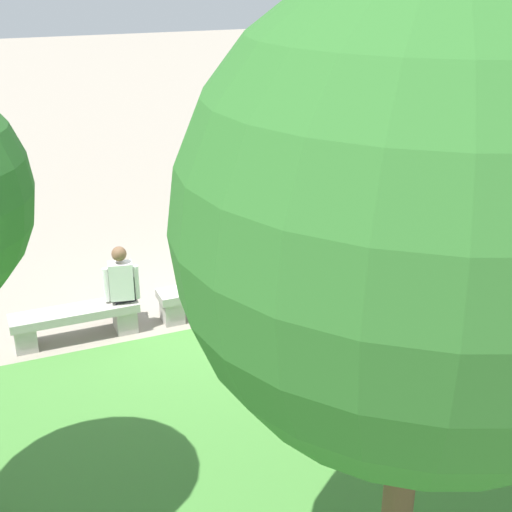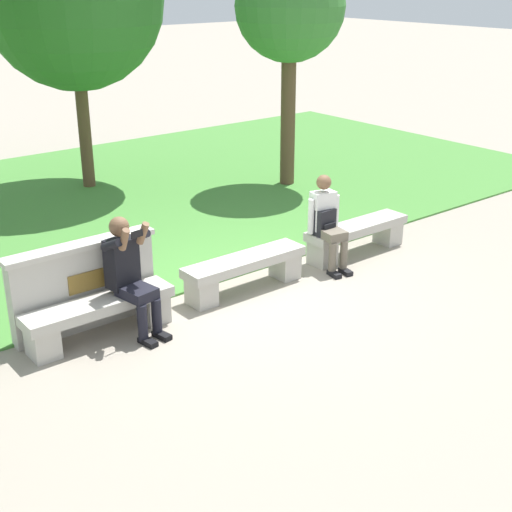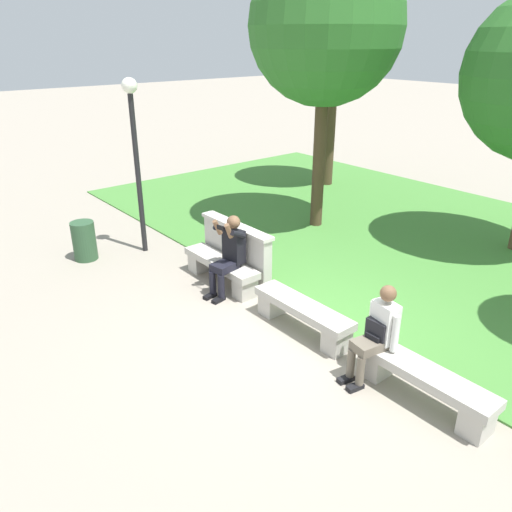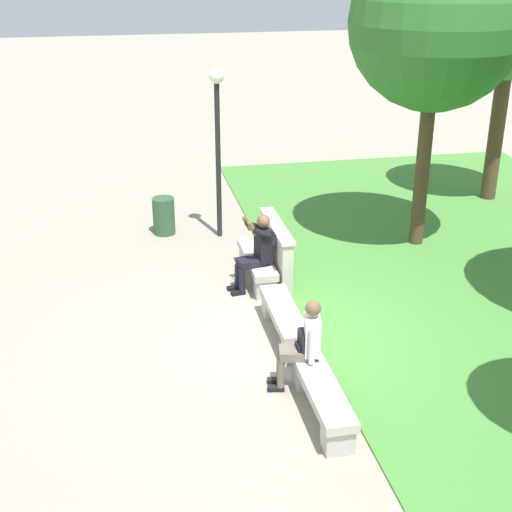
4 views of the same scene
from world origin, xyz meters
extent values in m
plane|color=gray|center=(0.00, 0.00, 0.00)|extent=(80.00, 80.00, 0.00)
cube|color=#478438|center=(0.00, 4.38, 0.01)|extent=(17.69, 8.00, 0.03)
cube|color=#B7B2A8|center=(-2.00, 0.00, 0.39)|extent=(1.69, 0.40, 0.12)
cube|color=#B7B2A8|center=(-2.67, 0.00, 0.17)|extent=(0.28, 0.34, 0.33)
cube|color=#B7B2A8|center=(-1.34, 0.00, 0.17)|extent=(0.28, 0.34, 0.33)
cube|color=#B7B2A8|center=(0.00, 0.00, 0.39)|extent=(1.69, 0.40, 0.12)
cube|color=#B7B2A8|center=(-0.66, 0.00, 0.17)|extent=(0.28, 0.34, 0.33)
cube|color=#B7B2A8|center=(0.66, 0.00, 0.17)|extent=(0.28, 0.34, 0.33)
cube|color=#B7B2A8|center=(2.00, 0.00, 0.39)|extent=(1.69, 0.40, 0.12)
cube|color=#B7B2A8|center=(1.34, 0.00, 0.17)|extent=(0.28, 0.34, 0.33)
cube|color=#B7B2A8|center=(2.67, 0.00, 0.17)|extent=(0.28, 0.34, 0.33)
cube|color=#B7B2A8|center=(-2.00, 0.34, 0.47)|extent=(1.68, 0.18, 0.95)
cube|color=beige|center=(-2.00, 0.34, 0.98)|extent=(1.74, 0.24, 0.06)
cube|color=brown|center=(-2.00, 0.24, 0.59)|extent=(0.44, 0.02, 0.22)
cube|color=black|center=(-1.69, -0.46, 0.03)|extent=(0.14, 0.25, 0.06)
cylinder|color=black|center=(-1.70, -0.39, 0.24)|extent=(0.11, 0.11, 0.42)
cube|color=black|center=(-1.49, -0.43, 0.03)|extent=(0.14, 0.25, 0.06)
cylinder|color=black|center=(-1.50, -0.36, 0.24)|extent=(0.11, 0.11, 0.42)
cube|color=black|center=(-1.63, -0.19, 0.51)|extent=(0.37, 0.46, 0.12)
cube|color=black|center=(-1.67, 0.04, 0.79)|extent=(0.37, 0.27, 0.56)
sphere|color=brown|center=(-1.67, 0.04, 1.21)|extent=(0.22, 0.22, 0.22)
cylinder|color=black|center=(-1.84, -0.09, 1.08)|extent=(0.14, 0.32, 0.21)
cylinder|color=brown|center=(-1.75, -0.22, 1.16)|extent=(0.09, 0.19, 0.27)
cylinder|color=black|center=(-1.47, -0.03, 1.08)|extent=(0.14, 0.32, 0.21)
cylinder|color=brown|center=(-1.51, -0.18, 1.16)|extent=(0.13, 0.20, 0.27)
cube|color=black|center=(-1.62, -0.26, 1.20)|extent=(0.15, 0.04, 0.08)
cube|color=black|center=(1.19, -0.40, 0.03)|extent=(0.14, 0.23, 0.06)
cylinder|color=#6B6051|center=(1.20, -0.34, 0.24)|extent=(0.10, 0.10, 0.42)
cube|color=black|center=(1.36, -0.43, 0.03)|extent=(0.14, 0.23, 0.06)
cylinder|color=#6B6051|center=(1.37, -0.37, 0.24)|extent=(0.10, 0.10, 0.42)
cube|color=#6B6051|center=(1.32, -0.18, 0.51)|extent=(0.35, 0.44, 0.12)
cube|color=silver|center=(1.36, 0.04, 0.77)|extent=(0.35, 0.25, 0.52)
sphere|color=brown|center=(1.36, 0.04, 1.16)|extent=(0.20, 0.20, 0.20)
cylinder|color=silver|center=(1.16, 0.06, 0.72)|extent=(0.08, 0.08, 0.48)
cylinder|color=silver|center=(1.55, -0.02, 0.72)|extent=(0.08, 0.08, 0.48)
cube|color=black|center=(1.33, -0.01, 0.63)|extent=(0.28, 0.20, 0.36)
cube|color=black|center=(1.33, -0.12, 0.56)|extent=(0.20, 0.06, 0.16)
torus|color=black|center=(1.33, -0.01, 0.83)|extent=(0.10, 0.02, 0.10)
cylinder|color=brown|center=(3.54, 3.27, 1.31)|extent=(0.27, 0.27, 2.61)
sphere|color=#387A33|center=(3.54, 3.27, 3.19)|extent=(1.93, 1.93, 1.93)
cylinder|color=brown|center=(0.54, 5.42, 1.19)|extent=(0.22, 0.22, 2.39)
camera|label=1|loc=(3.03, 8.73, 4.79)|focal=50.00mm
camera|label=2|loc=(-5.01, -6.49, 3.77)|focal=50.00mm
camera|label=3|loc=(4.38, -4.48, 3.94)|focal=35.00mm
camera|label=4|loc=(9.01, -2.23, 5.35)|focal=50.00mm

